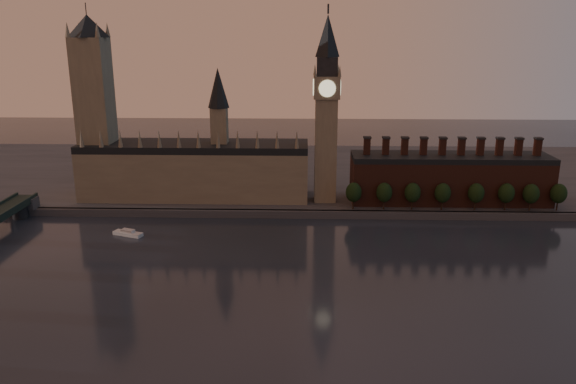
{
  "coord_description": "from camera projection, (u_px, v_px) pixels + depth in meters",
  "views": [
    {
      "loc": [
        -2.13,
        -198.38,
        96.98
      ],
      "look_at": [
        -9.46,
        55.0,
        24.41
      ],
      "focal_mm": 35.0,
      "sensor_mm": 36.0,
      "label": 1
    }
  ],
  "objects": [
    {
      "name": "embankment_tree_0",
      "position": [
        354.0,
        192.0,
        302.83
      ],
      "size": [
        8.6,
        8.6,
        14.88
      ],
      "color": "black",
      "rests_on": "north_bank"
    },
    {
      "name": "ground",
      "position": [
        308.0,
        292.0,
        217.27
      ],
      "size": [
        900.0,
        900.0,
        0.0
      ],
      "primitive_type": "plane",
      "color": "black",
      "rests_on": "ground"
    },
    {
      "name": "north_bank",
      "position": [
        307.0,
        174.0,
        387.82
      ],
      "size": [
        900.0,
        182.0,
        4.0
      ],
      "color": "#47474D",
      "rests_on": "ground"
    },
    {
      "name": "river_boat",
      "position": [
        128.0,
        233.0,
        277.1
      ],
      "size": [
        15.89,
        9.52,
        3.07
      ],
      "rotation": [
        0.0,
        0.0,
        -0.36
      ],
      "color": "silver",
      "rests_on": "ground"
    },
    {
      "name": "embankment_tree_7",
      "position": [
        559.0,
        194.0,
        300.43
      ],
      "size": [
        8.6,
        8.6,
        14.88
      ],
      "color": "black",
      "rests_on": "north_bank"
    },
    {
      "name": "embankment_tree_5",
      "position": [
        506.0,
        193.0,
        301.18
      ],
      "size": [
        8.6,
        8.6,
        14.88
      ],
      "color": "black",
      "rests_on": "north_bank"
    },
    {
      "name": "embankment_tree_3",
      "position": [
        443.0,
        193.0,
        301.64
      ],
      "size": [
        8.6,
        8.6,
        14.88
      ],
      "color": "black",
      "rests_on": "north_bank"
    },
    {
      "name": "embankment_tree_1",
      "position": [
        384.0,
        192.0,
        302.61
      ],
      "size": [
        8.6,
        8.6,
        14.88
      ],
      "color": "black",
      "rests_on": "north_bank"
    },
    {
      "name": "palace_of_westminster",
      "position": [
        196.0,
        167.0,
        323.54
      ],
      "size": [
        130.0,
        30.3,
        74.0
      ],
      "color": "gray",
      "rests_on": "north_bank"
    },
    {
      "name": "victoria_tower",
      "position": [
        95.0,
        102.0,
        314.86
      ],
      "size": [
        24.0,
        24.0,
        108.0
      ],
      "color": "gray",
      "rests_on": "north_bank"
    },
    {
      "name": "embankment_tree_4",
      "position": [
        476.0,
        193.0,
        301.37
      ],
      "size": [
        8.6,
        8.6,
        14.88
      ],
      "color": "black",
      "rests_on": "north_bank"
    },
    {
      "name": "embankment_tree_6",
      "position": [
        531.0,
        194.0,
        300.11
      ],
      "size": [
        8.6,
        8.6,
        14.88
      ],
      "color": "black",
      "rests_on": "north_bank"
    },
    {
      "name": "chimney_block",
      "position": [
        449.0,
        178.0,
        315.85
      ],
      "size": [
        110.0,
        25.0,
        37.0
      ],
      "color": "#4C261D",
      "rests_on": "north_bank"
    },
    {
      "name": "embankment_tree_2",
      "position": [
        413.0,
        193.0,
        302.16
      ],
      "size": [
        8.6,
        8.6,
        14.88
      ],
      "color": "black",
      "rests_on": "north_bank"
    },
    {
      "name": "big_ben",
      "position": [
        326.0,
        108.0,
        307.06
      ],
      "size": [
        15.0,
        15.0,
        107.0
      ],
      "color": "gray",
      "rests_on": "north_bank"
    }
  ]
}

